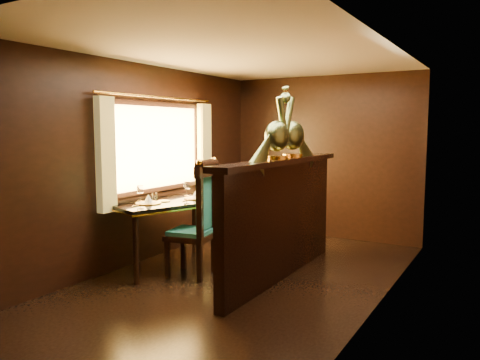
{
  "coord_description": "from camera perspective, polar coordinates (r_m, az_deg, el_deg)",
  "views": [
    {
      "loc": [
        2.56,
        -4.42,
        1.7
      ],
      "look_at": [
        -0.28,
        0.41,
        1.08
      ],
      "focal_mm": 35.0,
      "sensor_mm": 36.0,
      "label": 1
    }
  ],
  "objects": [
    {
      "name": "peacock_left",
      "position": [
        5.11,
        4.54,
        6.99
      ],
      "size": [
        0.25,
        0.67,
        0.8
      ],
      "primitive_type": null,
      "color": "#1C543F",
      "rests_on": "partition"
    },
    {
      "name": "ground",
      "position": [
        5.39,
        0.39,
        -12.04
      ],
      "size": [
        5.0,
        5.0,
        0.0
      ],
      "primitive_type": "plane",
      "color": "black",
      "rests_on": "ground"
    },
    {
      "name": "chair_right",
      "position": [
        5.66,
        2.05,
        -4.12
      ],
      "size": [
        0.54,
        0.56,
        1.29
      ],
      "rotation": [
        0.0,
        0.0,
        0.17
      ],
      "color": "black",
      "rests_on": "ground"
    },
    {
      "name": "partition",
      "position": [
        5.32,
        5.02,
        -4.36
      ],
      "size": [
        0.26,
        2.7,
        1.36
      ],
      "color": "black",
      "rests_on": "ground"
    },
    {
      "name": "room_shell",
      "position": [
        5.17,
        -0.32,
        5.05
      ],
      "size": [
        3.04,
        5.04,
        2.52
      ],
      "color": "black",
      "rests_on": "ground"
    },
    {
      "name": "peacock_right",
      "position": [
        5.48,
        6.46,
        6.98
      ],
      "size": [
        0.25,
        0.68,
        0.81
      ],
      "primitive_type": null,
      "color": "#1C543F",
      "rests_on": "partition"
    },
    {
      "name": "chair_left",
      "position": [
        5.35,
        -4.81,
        -4.31
      ],
      "size": [
        0.57,
        0.59,
        1.37
      ],
      "rotation": [
        0.0,
        0.0,
        0.19
      ],
      "color": "black",
      "rests_on": "ground"
    },
    {
      "name": "dining_table",
      "position": [
        5.78,
        -8.73,
        -3.22
      ],
      "size": [
        1.25,
        1.59,
        1.02
      ],
      "rotation": [
        0.0,
        0.0,
        -0.34
      ],
      "color": "black",
      "rests_on": "ground"
    }
  ]
}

